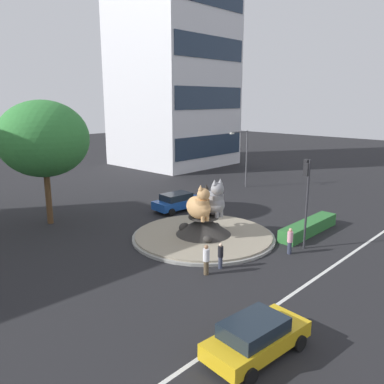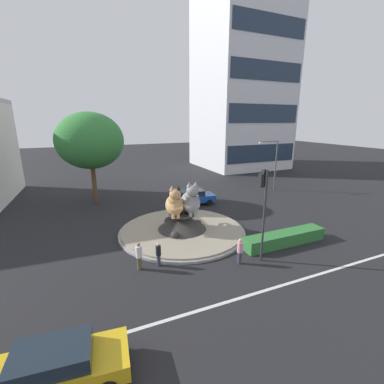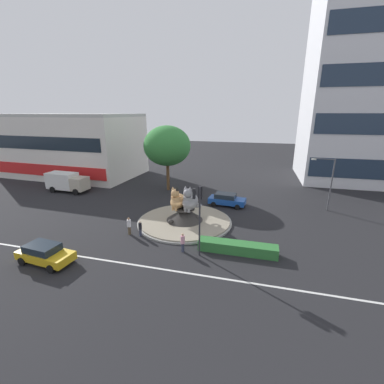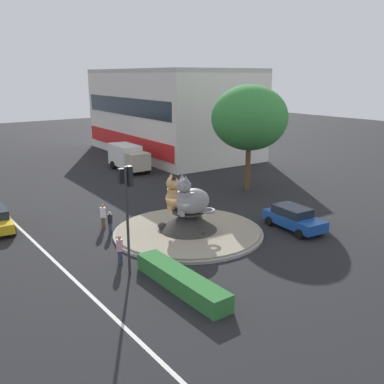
% 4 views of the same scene
% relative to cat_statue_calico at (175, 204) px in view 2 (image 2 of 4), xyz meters
% --- Properties ---
extents(ground_plane, '(160.00, 160.00, 0.00)m').
position_rel_cat_statue_calico_xyz_m(ground_plane, '(0.69, 0.24, -2.53)').
color(ground_plane, black).
extents(lane_centreline, '(112.00, 0.20, 0.01)m').
position_rel_cat_statue_calico_xyz_m(lane_centreline, '(0.69, -8.59, -2.52)').
color(lane_centreline, silver).
rests_on(lane_centreline, ground).
extents(roundabout_island, '(10.09, 10.09, 1.62)m').
position_rel_cat_statue_calico_xyz_m(roundabout_island, '(0.69, 0.24, -2.04)').
color(roundabout_island, gray).
rests_on(roundabout_island, ground).
extents(cat_statue_calico, '(2.04, 2.60, 2.49)m').
position_rel_cat_statue_calico_xyz_m(cat_statue_calico, '(0.00, 0.00, 0.00)').
color(cat_statue_calico, tan).
rests_on(cat_statue_calico, roundabout_island).
extents(cat_statue_grey, '(1.95, 2.63, 2.68)m').
position_rel_cat_statue_calico_xyz_m(cat_statue_grey, '(1.35, -0.01, 0.07)').
color(cat_statue_grey, gray).
rests_on(cat_statue_grey, roundabout_island).
extents(traffic_light_mast, '(0.71, 0.56, 5.91)m').
position_rel_cat_statue_calico_xyz_m(traffic_light_mast, '(3.66, -5.85, 1.76)').
color(traffic_light_mast, '#2D2D33').
rests_on(traffic_light_mast, ground).
extents(office_tower, '(14.62, 14.57, 32.48)m').
position_rel_cat_statue_calico_xyz_m(office_tower, '(22.23, 25.67, 13.71)').
color(office_tower, silver).
rests_on(office_tower, ground).
extents(clipped_hedge_strip, '(6.59, 1.20, 0.90)m').
position_rel_cat_statue_calico_xyz_m(clipped_hedge_strip, '(6.75, -4.68, -2.08)').
color(clipped_hedge_strip, '#2D7033').
rests_on(clipped_hedge_strip, ground).
extents(broadleaf_tree_behind_island, '(6.83, 6.83, 9.58)m').
position_rel_cat_statue_calico_xyz_m(broadleaf_tree_behind_island, '(-5.15, 11.34, 4.14)').
color(broadleaf_tree_behind_island, brown).
rests_on(broadleaf_tree_behind_island, ground).
extents(streetlight_arm, '(2.49, 0.62, 6.28)m').
position_rel_cat_statue_calico_xyz_m(streetlight_arm, '(16.04, 8.02, 1.22)').
color(streetlight_arm, '#4C4C51').
rests_on(streetlight_arm, ground).
extents(pedestrian_white_shirt, '(0.38, 0.38, 1.76)m').
position_rel_cat_statue_calico_xyz_m(pedestrian_white_shirt, '(-3.68, -3.89, -1.60)').
color(pedestrian_white_shirt, brown).
rests_on(pedestrian_white_shirt, ground).
extents(pedestrian_black_shirt, '(0.32, 0.32, 1.55)m').
position_rel_cat_statue_calico_xyz_m(pedestrian_black_shirt, '(-2.49, -3.95, -1.71)').
color(pedestrian_black_shirt, '#33384C').
rests_on(pedestrian_black_shirt, ground).
extents(pedestrian_pink_shirt, '(0.36, 0.36, 1.71)m').
position_rel_cat_statue_calico_xyz_m(pedestrian_pink_shirt, '(2.26, -5.71, -1.63)').
color(pedestrian_pink_shirt, '#33384C').
rests_on(pedestrian_pink_shirt, ground).
extents(sedan_on_far_lane, '(4.62, 2.43, 1.54)m').
position_rel_cat_statue_calico_xyz_m(sedan_on_far_lane, '(-7.73, -10.04, -1.72)').
color(sedan_on_far_lane, gold).
rests_on(sedan_on_far_lane, ground).
extents(hatchback_near_shophouse, '(4.70, 2.46, 1.58)m').
position_rel_cat_statue_calico_xyz_m(hatchback_near_shophouse, '(4.36, 6.59, -1.70)').
color(hatchback_near_shophouse, '#19479E').
rests_on(hatchback_near_shophouse, ground).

